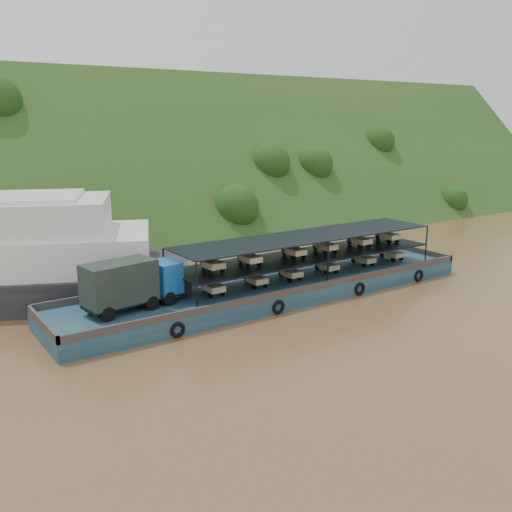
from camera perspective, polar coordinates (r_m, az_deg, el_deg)
ground at (r=44.25m, az=4.35°, el=-4.44°), size 160.00×160.00×0.00m
hillside at (r=74.92m, az=-13.11°, el=2.68°), size 140.00×39.60×39.60m
cargo_barge at (r=44.04m, az=0.64°, el=-2.93°), size 35.00×7.18×4.60m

